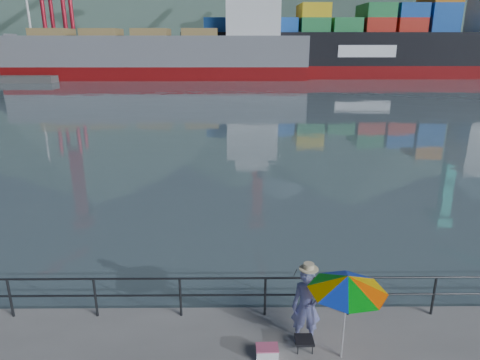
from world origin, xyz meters
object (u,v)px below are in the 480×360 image
cooler_bag (267,353)px  beach_umbrella (348,283)px  container_ship (368,43)px  fisherman (307,306)px  bulk_carrier (170,53)px

cooler_bag → beach_umbrella: bearing=0.0°
cooler_bag → container_ship: size_ratio=0.01×
fisherman → cooler_bag: 1.26m
fisherman → bulk_carrier: bulk_carrier is taller
beach_umbrella → fisherman: bearing=143.8°
cooler_bag → container_ship: 78.31m
fisherman → beach_umbrella: beach_umbrella is taller
beach_umbrella → bulk_carrier: bulk_carrier is taller
cooler_bag → fisherman: bearing=30.5°
beach_umbrella → cooler_bag: bearing=-178.9°
fisherman → cooler_bag: fisherman is taller
cooler_bag → bulk_carrier: size_ratio=0.01×
beach_umbrella → cooler_bag: beach_umbrella is taller
cooler_bag → bulk_carrier: (-12.23, 70.59, 4.00)m
fisherman → beach_umbrella: bearing=-29.4°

